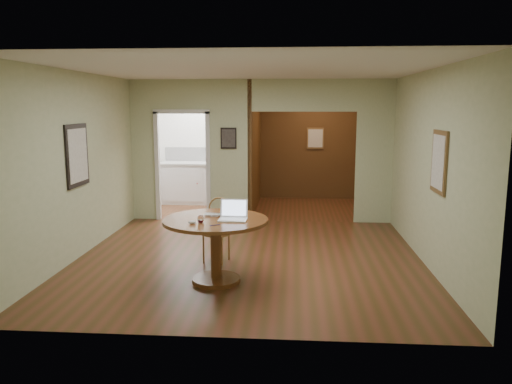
# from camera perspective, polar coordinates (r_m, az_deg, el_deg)

# --- Properties ---
(floor) EXTENTS (5.00, 5.00, 0.00)m
(floor) POSITION_cam_1_polar(r_m,az_deg,el_deg) (7.32, -0.85, -7.70)
(floor) COLOR #432C13
(floor) RESTS_ON ground
(room_shell) EXTENTS (5.20, 7.50, 5.00)m
(room_shell) POSITION_cam_1_polar(r_m,az_deg,el_deg) (10.15, -1.96, 4.61)
(room_shell) COLOR white
(room_shell) RESTS_ON ground
(dining_table) EXTENTS (1.31, 1.31, 0.82)m
(dining_table) POSITION_cam_1_polar(r_m,az_deg,el_deg) (6.27, -4.63, -4.96)
(dining_table) COLOR brown
(dining_table) RESTS_ON ground
(chair) EXTENTS (0.47, 0.47, 0.92)m
(chair) POSITION_cam_1_polar(r_m,az_deg,el_deg) (7.16, -4.40, -3.90)
(chair) COLOR #8F5E32
(chair) RESTS_ON ground
(open_laptop) EXTENTS (0.35, 0.30, 0.24)m
(open_laptop) POSITION_cam_1_polar(r_m,az_deg,el_deg) (6.16, -2.61, -2.55)
(open_laptop) COLOR white
(open_laptop) RESTS_ON dining_table
(closed_laptop) EXTENTS (0.33, 0.22, 0.02)m
(closed_laptop) POSITION_cam_1_polar(r_m,az_deg,el_deg) (6.34, -4.63, -2.70)
(closed_laptop) COLOR silver
(closed_laptop) RESTS_ON dining_table
(mouse) EXTENTS (0.11, 0.07, 0.04)m
(mouse) POSITION_cam_1_polar(r_m,az_deg,el_deg) (5.98, -7.31, -3.45)
(mouse) COLOR white
(mouse) RESTS_ON dining_table
(wine_glass) EXTENTS (0.08, 0.08, 0.09)m
(wine_glass) POSITION_cam_1_polar(r_m,az_deg,el_deg) (6.02, -6.35, -3.09)
(wine_glass) COLOR white
(wine_glass) RESTS_ON dining_table
(pen) EXTENTS (0.12, 0.08, 0.01)m
(pen) POSITION_cam_1_polar(r_m,az_deg,el_deg) (5.88, -4.72, -3.79)
(pen) COLOR #0B0F52
(pen) RESTS_ON dining_table
(kitchen_cabinet) EXTENTS (2.06, 0.60, 0.94)m
(kitchen_cabinet) POSITION_cam_1_polar(r_m,az_deg,el_deg) (11.46, -5.72, 1.05)
(kitchen_cabinet) COLOR silver
(kitchen_cabinet) RESTS_ON ground
(grocery_bag) EXTENTS (0.35, 0.31, 0.33)m
(grocery_bag) POSITION_cam_1_polar(r_m,az_deg,el_deg) (11.27, -1.76, 4.20)
(grocery_bag) COLOR #C7B391
(grocery_bag) RESTS_ON kitchen_cabinet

